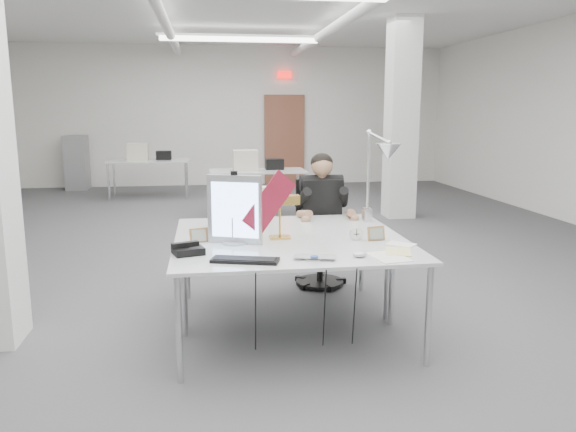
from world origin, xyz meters
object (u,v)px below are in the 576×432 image
Objects in this scene: monitor at (235,210)px; beige_monitor at (242,208)px; architect_lamp at (376,175)px; laptop at (314,259)px; desk_main at (298,253)px; desk_phone at (188,251)px; bankers_lamp at (280,216)px; seated_person at (322,198)px; office_chair at (320,238)px.

monitor is 1.44× the size of beige_monitor.
laptop is at bearing -130.77° from architect_lamp.
desk_main is 8.90× the size of desk_phone.
beige_monitor is (0.09, 0.59, -0.09)m from monitor.
architect_lamp reaches higher than laptop.
desk_main is at bearing -18.61° from desk_phone.
bankers_lamp reaches higher than laptop.
desk_main is 1.55m from seated_person.
beige_monitor is at bearing 124.28° from laptop.
bankers_lamp is 0.41× the size of architect_lamp.
desk_main is at bearing -105.16° from seated_person.
bankers_lamp is (-0.55, -1.05, 0.04)m from seated_person.
beige_monitor is (-0.34, 0.90, 0.18)m from desk_main.
monitor is 0.58× the size of architect_lamp.
beige_monitor reaches higher than desk_phone.
monitor reaches higher than laptop.
beige_monitor is at bearing 118.12° from bankers_lamp.
desk_main is 0.47m from bankers_lamp.
desk_phone is (-0.84, 0.30, 0.01)m from laptop.
architect_lamp reaches higher than bankers_lamp.
beige_monitor is 1.18m from architect_lamp.
desk_main is 1.89× the size of seated_person.
architect_lamp is at bearing 41.35° from monitor.
office_chair is at bearing 74.73° from monitor.
architect_lamp is (1.57, 0.72, 0.43)m from desk_phone.
laptop is 0.79× the size of beige_monitor.
office_chair is 1.11m from beige_monitor.
monitor is (-0.44, 0.31, 0.27)m from desk_main.
seated_person is 3.31× the size of laptop.
office_chair is 4.89× the size of desk_phone.
seated_person reaches higher than beige_monitor.
desk_phone is 0.98m from beige_monitor.
architect_lamp is at bearing 43.38° from desk_main.
laptop is (-0.40, -1.74, -0.13)m from seated_person.
desk_main is 1.82× the size of office_chair.
architect_lamp reaches higher than office_chair.
desk_phone reaches higher than desk_main.
office_chair is 0.41m from seated_person.
beige_monitor is (-0.81, -0.62, 0.43)m from office_chair.
monitor is 0.38m from bankers_lamp.
architect_lamp is (0.79, 0.75, 0.46)m from desk_main.
bankers_lamp is at bearing 12.71° from desk_phone.
office_chair is at bearing 92.30° from laptop.
beige_monitor is at bearing -142.56° from seated_person.
desk_main is at bearing -80.06° from bankers_lamp.
beige_monitor is 0.40× the size of architect_lamp.
seated_person is 4.70× the size of desk_phone.
office_chair reaches higher than desk_main.
desk_phone is (-1.25, -1.48, 0.29)m from office_chair.
office_chair is 3.45× the size of laptop.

